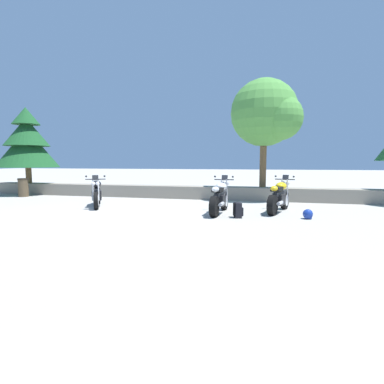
{
  "coord_description": "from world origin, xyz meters",
  "views": [
    {
      "loc": [
        4.66,
        -8.24,
        1.61
      ],
      "look_at": [
        2.37,
        1.2,
        0.65
      ],
      "focal_mm": 28.38,
      "sensor_mm": 36.0,
      "label": 1
    }
  ],
  "objects_px": {
    "motorcycle_black_near_left": "(97,193)",
    "motorcycle_white_centre": "(220,198)",
    "rider_helmet": "(308,214)",
    "pine_tree_far_left": "(27,142)",
    "leafy_tree_mid_left": "(267,114)",
    "motorcycle_yellow_far_right": "(279,197)",
    "rider_backpack": "(238,209)",
    "trash_bin": "(23,187)"
  },
  "relations": [
    {
      "from": "rider_helmet",
      "to": "trash_bin",
      "type": "relative_size",
      "value": 0.33
    },
    {
      "from": "motorcycle_yellow_far_right",
      "to": "pine_tree_far_left",
      "type": "distance_m",
      "value": 12.54
    },
    {
      "from": "motorcycle_black_near_left",
      "to": "motorcycle_yellow_far_right",
      "type": "xyz_separation_m",
      "value": [
        6.37,
        0.33,
        0.0
      ]
    },
    {
      "from": "rider_helmet",
      "to": "pine_tree_far_left",
      "type": "bearing_deg",
      "value": 163.23
    },
    {
      "from": "rider_helmet",
      "to": "pine_tree_far_left",
      "type": "distance_m",
      "value": 13.58
    },
    {
      "from": "trash_bin",
      "to": "motorcycle_white_centre",
      "type": "bearing_deg",
      "value": -14.07
    },
    {
      "from": "rider_helmet",
      "to": "leafy_tree_mid_left",
      "type": "xyz_separation_m",
      "value": [
        -1.18,
        4.18,
        3.46
      ]
    },
    {
      "from": "motorcycle_yellow_far_right",
      "to": "pine_tree_far_left",
      "type": "bearing_deg",
      "value": 166.99
    },
    {
      "from": "motorcycle_white_centre",
      "to": "rider_helmet",
      "type": "bearing_deg",
      "value": -8.75
    },
    {
      "from": "motorcycle_white_centre",
      "to": "leafy_tree_mid_left",
      "type": "bearing_deg",
      "value": 69.69
    },
    {
      "from": "motorcycle_black_near_left",
      "to": "rider_backpack",
      "type": "xyz_separation_m",
      "value": [
        5.17,
        -1.0,
        -0.24
      ]
    },
    {
      "from": "rider_backpack",
      "to": "pine_tree_far_left",
      "type": "height_order",
      "value": "pine_tree_far_left"
    },
    {
      "from": "motorcycle_yellow_far_right",
      "to": "rider_helmet",
      "type": "height_order",
      "value": "motorcycle_yellow_far_right"
    },
    {
      "from": "rider_backpack",
      "to": "trash_bin",
      "type": "distance_m",
      "value": 10.68
    },
    {
      "from": "leafy_tree_mid_left",
      "to": "motorcycle_white_centre",
      "type": "bearing_deg",
      "value": -110.31
    },
    {
      "from": "motorcycle_black_near_left",
      "to": "motorcycle_white_centre",
      "type": "xyz_separation_m",
      "value": [
        4.54,
        -0.34,
        0.0
      ]
    },
    {
      "from": "motorcycle_black_near_left",
      "to": "trash_bin",
      "type": "xyz_separation_m",
      "value": [
        -5.06,
        2.06,
        -0.05
      ]
    },
    {
      "from": "leafy_tree_mid_left",
      "to": "trash_bin",
      "type": "height_order",
      "value": "leafy_tree_mid_left"
    },
    {
      "from": "trash_bin",
      "to": "motorcycle_black_near_left",
      "type": "bearing_deg",
      "value": -22.18
    },
    {
      "from": "motorcycle_black_near_left",
      "to": "motorcycle_white_centre",
      "type": "distance_m",
      "value": 4.55
    },
    {
      "from": "rider_helmet",
      "to": "motorcycle_yellow_far_right",
      "type": "bearing_deg",
      "value": 124.82
    },
    {
      "from": "motorcycle_black_near_left",
      "to": "rider_helmet",
      "type": "height_order",
      "value": "motorcycle_black_near_left"
    },
    {
      "from": "trash_bin",
      "to": "leafy_tree_mid_left",
      "type": "bearing_deg",
      "value": 7.11
    },
    {
      "from": "rider_helmet",
      "to": "pine_tree_far_left",
      "type": "height_order",
      "value": "pine_tree_far_left"
    },
    {
      "from": "motorcycle_yellow_far_right",
      "to": "rider_backpack",
      "type": "bearing_deg",
      "value": -132.14
    },
    {
      "from": "motorcycle_yellow_far_right",
      "to": "motorcycle_white_centre",
      "type": "bearing_deg",
      "value": -159.86
    },
    {
      "from": "motorcycle_white_centre",
      "to": "motorcycle_yellow_far_right",
      "type": "bearing_deg",
      "value": 20.14
    },
    {
      "from": "motorcycle_white_centre",
      "to": "rider_backpack",
      "type": "xyz_separation_m",
      "value": [
        0.63,
        -0.66,
        -0.24
      ]
    },
    {
      "from": "rider_backpack",
      "to": "motorcycle_white_centre",
      "type": "bearing_deg",
      "value": 133.66
    },
    {
      "from": "pine_tree_far_left",
      "to": "leafy_tree_mid_left",
      "type": "distance_m",
      "value": 11.65
    },
    {
      "from": "motorcycle_yellow_far_right",
      "to": "rider_backpack",
      "type": "distance_m",
      "value": 1.81
    },
    {
      "from": "motorcycle_white_centre",
      "to": "rider_backpack",
      "type": "distance_m",
      "value": 0.94
    },
    {
      "from": "rider_backpack",
      "to": "rider_helmet",
      "type": "height_order",
      "value": "rider_backpack"
    },
    {
      "from": "leafy_tree_mid_left",
      "to": "pine_tree_far_left",
      "type": "bearing_deg",
      "value": -178.4
    },
    {
      "from": "pine_tree_far_left",
      "to": "rider_helmet",
      "type": "bearing_deg",
      "value": -16.77
    },
    {
      "from": "motorcycle_black_near_left",
      "to": "leafy_tree_mid_left",
      "type": "height_order",
      "value": "leafy_tree_mid_left"
    },
    {
      "from": "rider_backpack",
      "to": "pine_tree_far_left",
      "type": "bearing_deg",
      "value": 159.21
    },
    {
      "from": "pine_tree_far_left",
      "to": "motorcycle_yellow_far_right",
      "type": "bearing_deg",
      "value": -13.01
    },
    {
      "from": "rider_backpack",
      "to": "rider_helmet",
      "type": "distance_m",
      "value": 1.97
    },
    {
      "from": "rider_backpack",
      "to": "rider_helmet",
      "type": "relative_size",
      "value": 1.68
    },
    {
      "from": "motorcycle_black_near_left",
      "to": "pine_tree_far_left",
      "type": "xyz_separation_m",
      "value": [
        -5.67,
        3.11,
        2.12
      ]
    },
    {
      "from": "motorcycle_yellow_far_right",
      "to": "leafy_tree_mid_left",
      "type": "distance_m",
      "value": 4.42
    }
  ]
}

